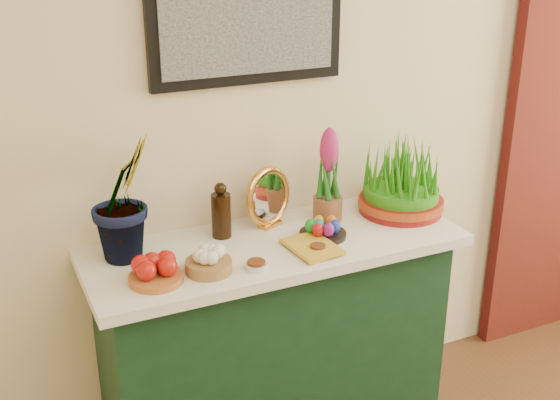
# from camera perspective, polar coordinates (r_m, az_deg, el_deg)

# --- Properties ---
(sideboard) EXTENTS (1.30, 0.45, 0.85)m
(sideboard) POSITION_cam_1_polar(r_m,az_deg,el_deg) (2.82, -0.44, -11.89)
(sideboard) COLOR #14371D
(sideboard) RESTS_ON ground
(tablecloth) EXTENTS (1.40, 0.55, 0.04)m
(tablecloth) POSITION_cam_1_polar(r_m,az_deg,el_deg) (2.60, -0.47, -3.72)
(tablecloth) COLOR white
(tablecloth) RESTS_ON sideboard
(hyacinth_green) EXTENTS (0.38, 0.37, 0.58)m
(hyacinth_green) POSITION_cam_1_polar(r_m,az_deg,el_deg) (2.42, -12.70, 1.72)
(hyacinth_green) COLOR #206A1E
(hyacinth_green) RESTS_ON tablecloth
(apple_bowl) EXTENTS (0.19, 0.19, 0.09)m
(apple_bowl) POSITION_cam_1_polar(r_m,az_deg,el_deg) (2.33, -10.06, -5.74)
(apple_bowl) COLOR #AC5D29
(apple_bowl) RESTS_ON tablecloth
(garlic_basket) EXTENTS (0.20, 0.20, 0.09)m
(garlic_basket) POSITION_cam_1_polar(r_m,az_deg,el_deg) (2.37, -5.83, -5.03)
(garlic_basket) COLOR olive
(garlic_basket) RESTS_ON tablecloth
(vinegar_cruet) EXTENTS (0.07, 0.07, 0.21)m
(vinegar_cruet) POSITION_cam_1_polar(r_m,az_deg,el_deg) (2.60, -4.81, -1.06)
(vinegar_cruet) COLOR black
(vinegar_cruet) RESTS_ON tablecloth
(mirror) EXTENTS (0.24, 0.14, 0.24)m
(mirror) POSITION_cam_1_polar(r_m,az_deg,el_deg) (2.68, -0.95, 0.22)
(mirror) COLOR gold
(mirror) RESTS_ON tablecloth
(book) EXTENTS (0.16, 0.22, 0.03)m
(book) POSITION_cam_1_polar(r_m,az_deg,el_deg) (2.48, 1.10, -4.18)
(book) COLOR gold
(book) RESTS_ON tablecloth
(spice_dish_left) EXTENTS (0.08, 0.08, 0.03)m
(spice_dish_left) POSITION_cam_1_polar(r_m,az_deg,el_deg) (2.38, -1.94, -5.33)
(spice_dish_left) COLOR silver
(spice_dish_left) RESTS_ON tablecloth
(spice_dish_right) EXTENTS (0.07, 0.07, 0.03)m
(spice_dish_right) POSITION_cam_1_polar(r_m,az_deg,el_deg) (2.50, 3.09, -3.98)
(spice_dish_right) COLOR silver
(spice_dish_right) RESTS_ON tablecloth
(egg_plate) EXTENTS (0.21, 0.21, 0.07)m
(egg_plate) POSITION_cam_1_polar(r_m,az_deg,el_deg) (2.61, 3.50, -2.42)
(egg_plate) COLOR black
(egg_plate) RESTS_ON tablecloth
(hyacinth_pink) EXTENTS (0.11, 0.11, 0.37)m
(hyacinth_pink) POSITION_cam_1_polar(r_m,az_deg,el_deg) (2.72, 3.95, 1.71)
(hyacinth_pink) COLOR brown
(hyacinth_pink) RESTS_ON tablecloth
(wheatgrass_sabzeh) EXTENTS (0.34, 0.34, 0.28)m
(wheatgrass_sabzeh) POSITION_cam_1_polar(r_m,az_deg,el_deg) (2.84, 9.89, 1.36)
(wheatgrass_sabzeh) COLOR maroon
(wheatgrass_sabzeh) RESTS_ON tablecloth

